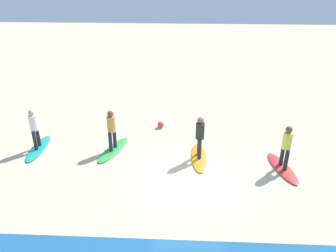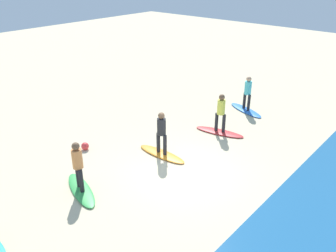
{
  "view_description": "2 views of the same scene",
  "coord_description": "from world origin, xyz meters",
  "px_view_note": "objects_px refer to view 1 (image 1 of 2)",
  "views": [
    {
      "loc": [
        0.26,
        9.81,
        6.91
      ],
      "look_at": [
        0.82,
        -1.74,
        1.11
      ],
      "focal_mm": 36.37,
      "sensor_mm": 36.0,
      "label": 1
    },
    {
      "loc": [
        8.06,
        6.43,
        6.6
      ],
      "look_at": [
        -0.93,
        -1.43,
        0.96
      ],
      "focal_mm": 37.52,
      "sensor_mm": 36.0,
      "label": 2
    }
  ],
  "objects_px": {
    "surfer_red": "(287,144)",
    "surfboard_teal": "(38,148)",
    "surfer_teal": "(34,126)",
    "beach_ball": "(161,125)",
    "surfboard_red": "(282,168)",
    "surfboard_green": "(113,150)",
    "surfboard_orange": "(199,157)",
    "surfer_green": "(112,127)",
    "surfer_orange": "(200,134)"
  },
  "relations": [
    {
      "from": "surfer_teal",
      "to": "beach_ball",
      "type": "height_order",
      "value": "surfer_teal"
    },
    {
      "from": "surfer_red",
      "to": "surfer_orange",
      "type": "height_order",
      "value": "same"
    },
    {
      "from": "surfboard_teal",
      "to": "surfboard_green",
      "type": "bearing_deg",
      "value": 90.72
    },
    {
      "from": "surfboard_green",
      "to": "beach_ball",
      "type": "height_order",
      "value": "beach_ball"
    },
    {
      "from": "surfer_red",
      "to": "surfboard_orange",
      "type": "distance_m",
      "value": 3.21
    },
    {
      "from": "surfer_red",
      "to": "surfer_teal",
      "type": "height_order",
      "value": "same"
    },
    {
      "from": "surfboard_red",
      "to": "surfer_orange",
      "type": "xyz_separation_m",
      "value": [
        2.99,
        -0.59,
        0.99
      ]
    },
    {
      "from": "surfboard_teal",
      "to": "surfer_red",
      "type": "bearing_deg",
      "value": 84.38
    },
    {
      "from": "beach_ball",
      "to": "surfer_teal",
      "type": "bearing_deg",
      "value": 24.19
    },
    {
      "from": "surfboard_red",
      "to": "surfer_teal",
      "type": "bearing_deg",
      "value": -108.57
    },
    {
      "from": "surfer_orange",
      "to": "surfboard_teal",
      "type": "bearing_deg",
      "value": -3.34
    },
    {
      "from": "beach_ball",
      "to": "surfboard_teal",
      "type": "bearing_deg",
      "value": 24.19
    },
    {
      "from": "surfer_orange",
      "to": "beach_ball",
      "type": "xyz_separation_m",
      "value": [
        1.62,
        -2.5,
        -0.89
      ]
    },
    {
      "from": "surfboard_orange",
      "to": "surfer_green",
      "type": "xyz_separation_m",
      "value": [
        3.36,
        -0.4,
        0.99
      ]
    },
    {
      "from": "surfboard_red",
      "to": "surfer_orange",
      "type": "distance_m",
      "value": 3.21
    },
    {
      "from": "surfboard_green",
      "to": "surfboard_teal",
      "type": "relative_size",
      "value": 1.0
    },
    {
      "from": "surfboard_red",
      "to": "surfer_green",
      "type": "xyz_separation_m",
      "value": [
        6.35,
        -0.99,
        0.99
      ]
    },
    {
      "from": "surfboard_orange",
      "to": "surfer_red",
      "type": "bearing_deg",
      "value": 77.61
    },
    {
      "from": "surfer_red",
      "to": "surfboard_orange",
      "type": "relative_size",
      "value": 0.78
    },
    {
      "from": "surfer_red",
      "to": "surfboard_green",
      "type": "xyz_separation_m",
      "value": [
        6.35,
        -0.99,
        -0.99
      ]
    },
    {
      "from": "surfer_teal",
      "to": "surfer_green",
      "type": "bearing_deg",
      "value": -179.51
    },
    {
      "from": "surfboard_orange",
      "to": "surfer_teal",
      "type": "bearing_deg",
      "value": -94.61
    },
    {
      "from": "surfer_teal",
      "to": "beach_ball",
      "type": "distance_m",
      "value": 5.28
    },
    {
      "from": "surfboard_orange",
      "to": "surfboard_green",
      "type": "relative_size",
      "value": 1.0
    },
    {
      "from": "surfer_orange",
      "to": "surfboard_green",
      "type": "relative_size",
      "value": 0.78
    },
    {
      "from": "surfer_orange",
      "to": "surfer_teal",
      "type": "height_order",
      "value": "same"
    },
    {
      "from": "surfer_red",
      "to": "beach_ball",
      "type": "height_order",
      "value": "surfer_red"
    },
    {
      "from": "surfer_red",
      "to": "surfer_green",
      "type": "bearing_deg",
      "value": -8.82
    },
    {
      "from": "beach_ball",
      "to": "surfer_orange",
      "type": "bearing_deg",
      "value": 122.99
    },
    {
      "from": "surfboard_orange",
      "to": "beach_ball",
      "type": "bearing_deg",
      "value": -148.28
    },
    {
      "from": "surfer_green",
      "to": "surfboard_teal",
      "type": "height_order",
      "value": "surfer_green"
    },
    {
      "from": "surfboard_red",
      "to": "surfboard_orange",
      "type": "height_order",
      "value": "same"
    },
    {
      "from": "surfboard_red",
      "to": "surfer_red",
      "type": "relative_size",
      "value": 1.28
    },
    {
      "from": "surfboard_red",
      "to": "beach_ball",
      "type": "distance_m",
      "value": 5.56
    },
    {
      "from": "surfer_orange",
      "to": "beach_ball",
      "type": "height_order",
      "value": "surfer_orange"
    },
    {
      "from": "surfboard_green",
      "to": "surfer_teal",
      "type": "height_order",
      "value": "surfer_teal"
    },
    {
      "from": "surfer_red",
      "to": "surfer_orange",
      "type": "relative_size",
      "value": 1.0
    },
    {
      "from": "surfboard_green",
      "to": "surfer_green",
      "type": "bearing_deg",
      "value": 0.0
    },
    {
      "from": "surfboard_green",
      "to": "surfboard_orange",
      "type": "bearing_deg",
      "value": 102.62
    },
    {
      "from": "surfer_teal",
      "to": "beach_ball",
      "type": "bearing_deg",
      "value": -155.81
    },
    {
      "from": "surfer_orange",
      "to": "beach_ball",
      "type": "distance_m",
      "value": 3.11
    },
    {
      "from": "surfboard_teal",
      "to": "surfer_teal",
      "type": "bearing_deg",
      "value": 90.23
    },
    {
      "from": "surfboard_red",
      "to": "surfer_teal",
      "type": "xyz_separation_m",
      "value": [
        9.36,
        -0.96,
        0.99
      ]
    },
    {
      "from": "surfer_orange",
      "to": "surfer_teal",
      "type": "xyz_separation_m",
      "value": [
        6.37,
        -0.37,
        0.0
      ]
    },
    {
      "from": "surfer_green",
      "to": "surfboard_green",
      "type": "bearing_deg",
      "value": 0.0
    },
    {
      "from": "surfer_red",
      "to": "surfboard_teal",
      "type": "distance_m",
      "value": 9.46
    },
    {
      "from": "surfer_teal",
      "to": "surfboard_teal",
      "type": "bearing_deg",
      "value": 0.0
    },
    {
      "from": "surfer_red",
      "to": "surfer_green",
      "type": "xyz_separation_m",
      "value": [
        6.35,
        -0.99,
        0.0
      ]
    },
    {
      "from": "surfboard_teal",
      "to": "surfer_teal",
      "type": "distance_m",
      "value": 0.99
    },
    {
      "from": "surfboard_green",
      "to": "surfer_green",
      "type": "relative_size",
      "value": 1.28
    }
  ]
}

